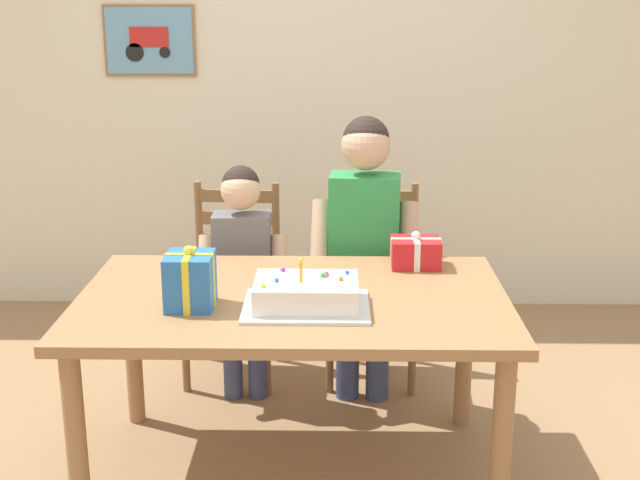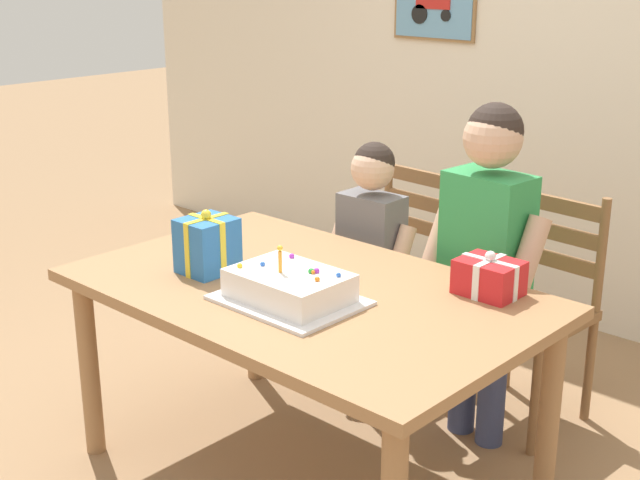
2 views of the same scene
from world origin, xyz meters
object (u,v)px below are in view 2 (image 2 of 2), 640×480
dining_table (306,311)px  gift_box_beside_cake (489,277)px  child_younger (371,245)px  chair_left (396,268)px  chair_right (532,307)px  gift_box_red_large (207,245)px  child_older (486,243)px  birthday_cake (289,288)px

dining_table → gift_box_beside_cake: gift_box_beside_cake is taller
child_younger → dining_table: bearing=-68.6°
chair_left → child_younger: bearing=-74.3°
child_younger → chair_left: bearing=105.7°
chair_left → child_younger: size_ratio=0.85×
chair_right → gift_box_red_large: bearing=-123.4°
dining_table → child_older: 0.72m
gift_box_red_large → chair_right: gift_box_red_large is taller
chair_right → child_younger: 0.68m
birthday_cake → chair_left: 1.16m
birthday_cake → chair_left: bearing=110.1°
birthday_cake → dining_table: bearing=112.4°
birthday_cake → gift_box_red_large: size_ratio=1.94×
dining_table → gift_box_beside_cake: 0.61m
birthday_cake → child_younger: size_ratio=0.41×
gift_box_beside_cake → child_older: (-0.20, 0.29, 0.00)m
birthday_cake → gift_box_beside_cake: size_ratio=2.18×
gift_box_beside_cake → child_older: bearing=124.1°
birthday_cake → child_older: bearing=73.6°
gift_box_red_large → chair_left: bearing=88.9°
gift_box_red_large → child_younger: 0.79m
child_older → gift_box_beside_cake: bearing=-55.9°
dining_table → chair_left: size_ratio=1.70×
gift_box_beside_cake → child_younger: child_younger is taller
chair_left → chair_right: size_ratio=1.00×
gift_box_beside_cake → child_younger: (-0.73, 0.29, -0.13)m
birthday_cake → chair_left: same height
birthday_cake → chair_left: (-0.39, 1.05, -0.31)m
chair_right → chair_left: bearing=180.0°
chair_right → child_older: size_ratio=0.71×
dining_table → gift_box_red_large: 0.41m
dining_table → chair_right: size_ratio=1.70×
birthday_cake → child_younger: (-0.31, 0.78, -0.12)m
gift_box_red_large → gift_box_beside_cake: bearing=30.0°
dining_table → gift_box_red_large: (-0.35, -0.12, 0.18)m
gift_box_beside_cake → gift_box_red_large: bearing=-150.0°
dining_table → gift_box_red_large: size_ratio=6.92×
chair_right → child_older: child_older is taller
chair_left → dining_table: bearing=-70.3°
gift_box_beside_cake → child_younger: 0.80m
child_younger → gift_box_red_large: bearing=-97.3°
dining_table → chair_right: chair_right is taller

